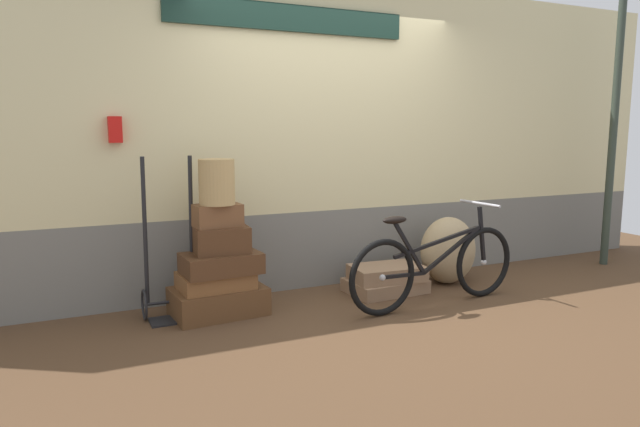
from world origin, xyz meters
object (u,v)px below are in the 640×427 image
at_px(suitcase_5, 385,285).
at_px(suitcase_0, 218,301).
at_px(suitcase_1, 216,280).
at_px(suitcase_3, 221,240).
at_px(suitcase_6, 387,273).
at_px(luggage_trolley, 171,278).
at_px(burlap_sack, 448,250).
at_px(suitcase_2, 221,263).
at_px(bicycle, 435,266).
at_px(suitcase_4, 217,215).
at_px(wicker_basket, 217,182).

bearing_deg(suitcase_5, suitcase_0, 177.03).
distance_m(suitcase_1, suitcase_3, 0.33).
height_order(suitcase_6, luggage_trolley, luggage_trolley).
xyz_separation_m(suitcase_3, suitcase_5, (1.50, 0.01, -0.55)).
bearing_deg(luggage_trolley, burlap_sack, -1.78).
bearing_deg(suitcase_5, luggage_trolley, 174.63).
relative_size(suitcase_2, luggage_trolley, 0.47).
relative_size(suitcase_0, bicycle, 0.42).
bearing_deg(suitcase_1, suitcase_4, 1.43).
relative_size(suitcase_2, suitcase_3, 1.44).
bearing_deg(suitcase_2, luggage_trolley, 157.85).
distance_m(suitcase_6, bicycle, 0.54).
xyz_separation_m(suitcase_5, luggage_trolley, (-1.88, 0.09, 0.26)).
xyz_separation_m(suitcase_5, bicycle, (0.16, -0.52, 0.28)).
distance_m(wicker_basket, burlap_sack, 2.34).
relative_size(luggage_trolley, bicycle, 0.74).
xyz_separation_m(suitcase_2, wicker_basket, (-0.01, 0.01, 0.63)).
distance_m(wicker_basket, luggage_trolley, 0.83).
height_order(suitcase_3, suitcase_4, suitcase_4).
bearing_deg(bicycle, wicker_basket, 163.44).
xyz_separation_m(suitcase_0, suitcase_2, (0.02, -0.04, 0.32)).
relative_size(suitcase_6, bicycle, 0.38).
bearing_deg(suitcase_6, burlap_sack, 7.85).
bearing_deg(suitcase_5, suitcase_1, 177.28).
distance_m(suitcase_0, luggage_trolley, 0.41).
bearing_deg(suitcase_5, suitcase_3, 177.93).
height_order(suitcase_4, burlap_sack, suitcase_4).
height_order(suitcase_5, suitcase_6, suitcase_6).
bearing_deg(suitcase_2, suitcase_4, 101.44).
height_order(suitcase_2, suitcase_3, suitcase_3).
relative_size(suitcase_2, suitcase_4, 1.66).
xyz_separation_m(suitcase_0, suitcase_4, (0.01, -0.00, 0.69)).
distance_m(suitcase_3, bicycle, 1.76).
bearing_deg(suitcase_4, suitcase_1, -178.97).
relative_size(suitcase_4, wicker_basket, 1.02).
bearing_deg(suitcase_1, burlap_sack, -3.37).
height_order(suitcase_5, burlap_sack, burlap_sack).
relative_size(suitcase_5, bicycle, 0.40).
bearing_deg(suitcase_3, burlap_sack, 3.79).
bearing_deg(bicycle, suitcase_1, 163.07).
relative_size(suitcase_3, bicycle, 0.24).
xyz_separation_m(burlap_sack, bicycle, (-0.53, -0.53, 0.02)).
xyz_separation_m(suitcase_4, burlap_sack, (2.22, 0.01, -0.48)).
xyz_separation_m(luggage_trolley, bicycle, (2.04, -0.61, 0.02)).
distance_m(suitcase_4, burlap_sack, 2.27).
relative_size(suitcase_0, suitcase_5, 1.06).
relative_size(suitcase_2, wicker_basket, 1.70).
distance_m(suitcase_2, bicycle, 1.75).
relative_size(suitcase_2, bicycle, 0.35).
relative_size(suitcase_5, wicker_basket, 1.93).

